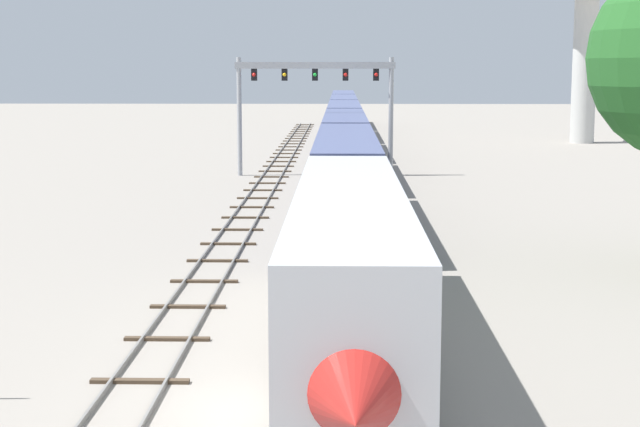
% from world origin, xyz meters
% --- Properties ---
extents(ground_plane, '(400.00, 400.00, 0.00)m').
position_xyz_m(ground_plane, '(0.00, 0.00, 0.00)').
color(ground_plane, gray).
extents(track_main, '(2.60, 200.00, 0.16)m').
position_xyz_m(track_main, '(2.00, 60.00, 0.07)').
color(track_main, slate).
rests_on(track_main, ground).
extents(track_near, '(2.60, 160.00, 0.16)m').
position_xyz_m(track_near, '(-3.50, 40.00, 0.07)').
color(track_near, slate).
rests_on(track_near, ground).
extents(passenger_train, '(3.04, 132.59, 4.80)m').
position_xyz_m(passenger_train, '(2.00, 60.09, 2.61)').
color(passenger_train, silver).
rests_on(passenger_train, ground).
extents(signal_gantry, '(12.10, 0.49, 8.95)m').
position_xyz_m(signal_gantry, '(-0.25, 51.37, 6.53)').
color(signal_gantry, '#999BA0').
rests_on(signal_gantry, ground).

